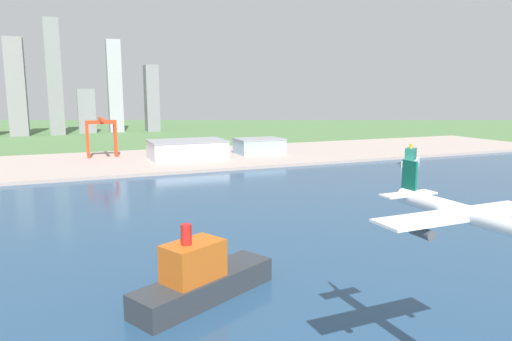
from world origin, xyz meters
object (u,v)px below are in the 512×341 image
object	(u,v)px
ferry_boat	(411,159)
warehouse_annex	(259,146)
port_crane_red	(101,128)
airplane_landing	(467,215)
container_barge	(201,278)
warehouse_main	(187,149)

from	to	relation	value
ferry_boat	warehouse_annex	world-z (taller)	ferry_boat
port_crane_red	warehouse_annex	world-z (taller)	port_crane_red
airplane_landing	warehouse_annex	world-z (taller)	airplane_landing
container_barge	warehouse_annex	size ratio (longest dim) A/B	1.09
ferry_boat	port_crane_red	bearing A→B (deg)	150.95
container_barge	warehouse_main	size ratio (longest dim) A/B	0.72
ferry_boat	warehouse_annex	size ratio (longest dim) A/B	0.75
port_crane_red	warehouse_main	distance (m)	77.82
port_crane_red	warehouse_annex	xyz separation A→B (m)	(137.01, -29.96, -18.17)
airplane_landing	warehouse_annex	bearing A→B (deg)	73.27
ferry_boat	warehouse_main	bearing A→B (deg)	150.39
airplane_landing	ferry_boat	bearing A→B (deg)	50.76
airplane_landing	port_crane_red	size ratio (longest dim) A/B	1.03
container_barge	warehouse_main	world-z (taller)	container_barge
warehouse_annex	port_crane_red	bearing A→B (deg)	167.66
container_barge	warehouse_annex	world-z (taller)	container_barge
container_barge	warehouse_annex	xyz separation A→B (m)	(134.09, 274.49, 3.01)
airplane_landing	container_barge	distance (m)	75.58
container_barge	ferry_boat	size ratio (longest dim) A/B	1.46
container_barge	warehouse_main	xyz separation A→B (m)	(64.27, 269.23, 3.84)
warehouse_main	warehouse_annex	size ratio (longest dim) A/B	1.50
airplane_landing	warehouse_main	world-z (taller)	airplane_landing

